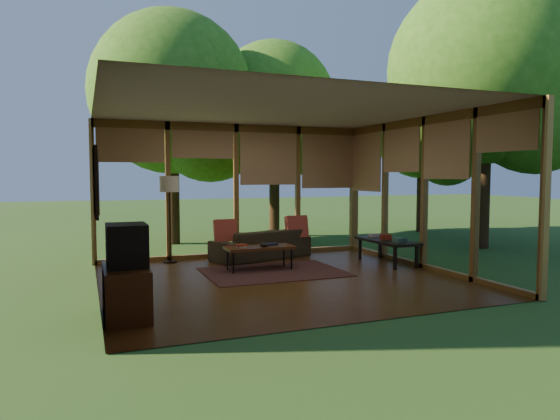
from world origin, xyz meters
name	(u,v)px	position (x,y,z in m)	size (l,w,h in m)	color
floor	(281,279)	(0.00, 0.00, 0.00)	(5.50, 5.50, 0.00)	#5B3518
ceiling	(281,109)	(0.00, 0.00, 2.70)	(5.50, 5.50, 0.00)	silver
wall_left	(96,198)	(-2.75, 0.00, 1.35)	(0.04, 5.00, 2.70)	silver
wall_front	(363,204)	(0.00, -2.50, 1.35)	(5.50, 0.04, 2.70)	silver
window_wall_back	(236,191)	(0.00, 2.50, 1.35)	(5.50, 0.12, 2.70)	brown
window_wall_right	(424,193)	(2.75, 0.00, 1.35)	(0.12, 5.00, 2.70)	brown
exterior_lawn	(403,221)	(8.00, 8.00, -0.01)	(40.00, 40.00, 0.00)	#2D5520
tree_nw	(172,93)	(-0.87, 4.95, 3.63)	(3.90, 3.90, 5.59)	#342213
tree_ne	(273,104)	(1.97, 5.54, 3.61)	(3.36, 3.36, 5.30)	#342213
tree_se	(483,70)	(5.47, 1.56, 4.01)	(4.21, 4.21, 6.12)	#342213
tree_far	(417,131)	(6.20, 4.86, 2.96)	(2.81, 2.81, 4.38)	#342213
rug	(274,272)	(0.10, 0.60, 0.01)	(2.34, 1.66, 0.01)	brown
sofa	(261,244)	(0.36, 2.00, 0.29)	(2.00, 0.78, 0.58)	#332A19
pillow_left	(225,231)	(-0.39, 1.95, 0.59)	(0.42, 0.14, 0.42)	maroon
pillow_right	(297,227)	(1.11, 1.95, 0.60)	(0.45, 0.15, 0.45)	maroon
ct_book_lower	(241,247)	(-0.41, 0.81, 0.44)	(0.18, 0.14, 0.03)	#B7B1A6
ct_book_upper	(241,245)	(-0.41, 0.81, 0.47)	(0.18, 0.14, 0.03)	maroon
ct_book_side	(271,244)	(0.19, 0.94, 0.44)	(0.21, 0.16, 0.03)	#161A31
ct_bowl	(264,245)	(-0.01, 0.76, 0.46)	(0.16, 0.16, 0.07)	black
media_cabinet	(126,292)	(-2.47, -1.30, 0.30)	(0.50, 1.00, 0.60)	#552D17
television	(127,245)	(-2.45, -1.30, 0.85)	(0.45, 0.55, 0.50)	black
console_book_a	(400,240)	(2.40, 0.23, 0.49)	(0.21, 0.16, 0.08)	#365F51
console_book_b	(386,237)	(2.40, 0.68, 0.50)	(0.20, 0.15, 0.09)	maroon
console_book_c	(374,235)	(2.40, 1.08, 0.48)	(0.21, 0.15, 0.06)	#B7B1A6
floor_lamp	(169,189)	(-1.40, 2.21, 1.41)	(0.36, 0.36, 1.65)	black
coffee_table	(260,248)	(-0.06, 0.86, 0.39)	(1.20, 0.50, 0.43)	#552D17
side_console	(387,242)	(2.40, 0.63, 0.41)	(0.60, 1.40, 0.46)	black
wall_painting	(96,182)	(-2.71, 1.40, 1.55)	(0.06, 1.35, 1.15)	black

